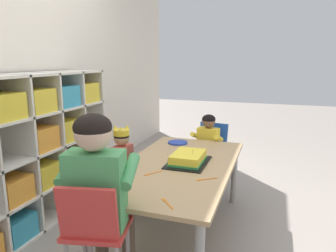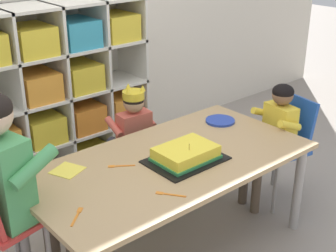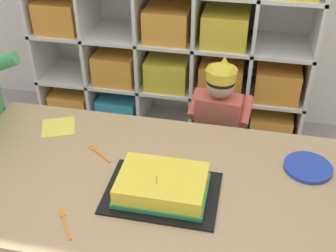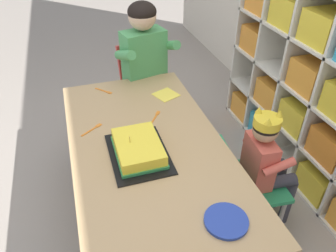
{
  "view_description": "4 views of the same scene",
  "coord_description": "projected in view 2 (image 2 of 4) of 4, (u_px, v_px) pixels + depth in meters",
  "views": [
    {
      "loc": [
        -2.14,
        -0.66,
        1.35
      ],
      "look_at": [
        0.08,
        0.11,
        0.85
      ],
      "focal_mm": 33.33,
      "sensor_mm": 36.0,
      "label": 1
    },
    {
      "loc": [
        -1.46,
        -1.69,
        1.75
      ],
      "look_at": [
        0.05,
        0.07,
        0.73
      ],
      "focal_mm": 50.78,
      "sensor_mm": 36.0,
      "label": 2
    },
    {
      "loc": [
        0.3,
        -1.16,
        1.67
      ],
      "look_at": [
        0.04,
        0.1,
        0.76
      ],
      "focal_mm": 46.42,
      "sensor_mm": 36.0,
      "label": 3
    },
    {
      "loc": [
        1.3,
        -0.3,
        1.68
      ],
      "look_at": [
        0.08,
        0.09,
        0.74
      ],
      "focal_mm": 34.86,
      "sensor_mm": 36.0,
      "label": 4
    }
  ],
  "objects": [
    {
      "name": "fork_by_napkin",
      "position": [
        169.0,
        194.0,
        2.19
      ],
      "size": [
        0.09,
        0.13,
        0.0
      ],
      "rotation": [
        0.0,
        0.0,
        5.32
      ],
      "color": "orange",
      "rests_on": "activity_table"
    },
    {
      "name": "fork_near_cake_tray",
      "position": [
        120.0,
        166.0,
        2.44
      ],
      "size": [
        0.12,
        0.09,
        0.0
      ],
      "rotation": [
        0.0,
        0.0,
        5.67
      ],
      "color": "orange",
      "rests_on": "activity_table"
    },
    {
      "name": "birthday_cake_on_tray",
      "position": [
        186.0,
        155.0,
        2.49
      ],
      "size": [
        0.4,
        0.29,
        0.12
      ],
      "color": "black",
      "rests_on": "activity_table"
    },
    {
      "name": "adult_helper_seated",
      "position": [
        13.0,
        174.0,
        2.16
      ],
      "size": [
        0.47,
        0.45,
        1.09
      ],
      "rotation": [
        0.0,
        0.0,
        1.79
      ],
      "color": "#4C9E5B",
      "rests_on": "ground"
    },
    {
      "name": "storage_cubby_shelf",
      "position": [
        38.0,
        101.0,
        3.24
      ],
      "size": [
        1.65,
        0.38,
        1.25
      ],
      "color": "silver",
      "rests_on": "ground"
    },
    {
      "name": "classroom_chair_blue",
      "position": [
        140.0,
        155.0,
        3.07
      ],
      "size": [
        0.4,
        0.37,
        0.56
      ],
      "rotation": [
        0.0,
        0.0,
        3.05
      ],
      "color": "#238451",
      "rests_on": "ground"
    },
    {
      "name": "guest_at_table_side",
      "position": [
        274.0,
        130.0,
        3.01
      ],
      "size": [
        0.32,
        0.32,
        0.82
      ],
      "rotation": [
        0.0,
        0.0,
        -1.75
      ],
      "color": "yellow",
      "rests_on": "ground"
    },
    {
      "name": "fork_at_table_front_edge",
      "position": [
        77.0,
        215.0,
        2.03
      ],
      "size": [
        0.11,
        0.1,
        0.0
      ],
      "rotation": [
        0.0,
        0.0,
        3.88
      ],
      "color": "orange",
      "rests_on": "activity_table"
    },
    {
      "name": "classroom_chair_guest_side",
      "position": [
        284.0,
        141.0,
        3.1
      ],
      "size": [
        0.37,
        0.38,
        0.7
      ],
      "rotation": [
        0.0,
        0.0,
        -1.75
      ],
      "color": "#1E4CA8",
      "rests_on": "ground"
    },
    {
      "name": "child_with_crown",
      "position": [
        131.0,
        129.0,
        3.09
      ],
      "size": [
        0.31,
        0.31,
        0.8
      ],
      "rotation": [
        0.0,
        0.0,
        3.05
      ],
      "color": "#D15647",
      "rests_on": "ground"
    },
    {
      "name": "paper_plate_stack",
      "position": [
        220.0,
        121.0,
        2.97
      ],
      "size": [
        0.18,
        0.18,
        0.01
      ],
      "primitive_type": "cylinder",
      "color": "#233DA3",
      "rests_on": "activity_table"
    },
    {
      "name": "paper_napkin_square",
      "position": [
        67.0,
        170.0,
        2.4
      ],
      "size": [
        0.18,
        0.18,
        0.0
      ],
      "primitive_type": "cube",
      "rotation": [
        0.0,
        0.0,
        0.39
      ],
      "color": "#F4DB4C",
      "rests_on": "activity_table"
    },
    {
      "name": "activity_table",
      "position": [
        170.0,
        170.0,
        2.54
      ],
      "size": [
        1.54,
        0.8,
        0.58
      ],
      "color": "tan",
      "rests_on": "ground"
    },
    {
      "name": "ground",
      "position": [
        170.0,
        248.0,
        2.74
      ],
      "size": [
        16.0,
        16.0,
        0.0
      ],
      "primitive_type": "plane",
      "color": "gray"
    }
  ]
}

